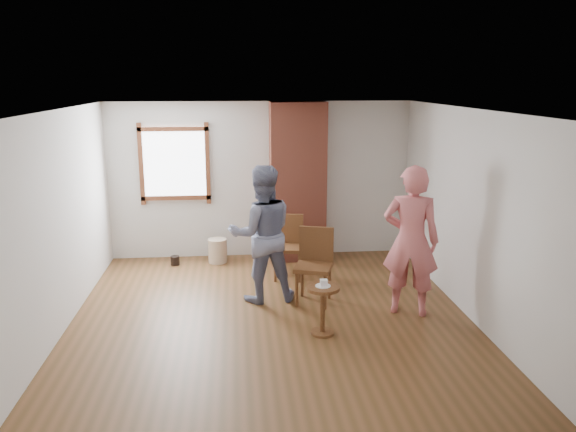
# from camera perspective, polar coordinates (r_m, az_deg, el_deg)

# --- Properties ---
(ground) EXTENTS (5.50, 5.50, 0.00)m
(ground) POSITION_cam_1_polar(r_m,az_deg,el_deg) (7.16, -1.67, -10.56)
(ground) COLOR brown
(ground) RESTS_ON ground
(room_shell) EXTENTS (5.04, 5.52, 2.62)m
(room_shell) POSITION_cam_1_polar(r_m,az_deg,el_deg) (7.22, -2.53, 4.66)
(room_shell) COLOR silver
(room_shell) RESTS_ON ground
(brick_chimney) EXTENTS (0.90, 0.50, 2.60)m
(brick_chimney) POSITION_cam_1_polar(r_m,az_deg,el_deg) (9.22, 0.98, 3.45)
(brick_chimney) COLOR #AC523D
(brick_chimney) RESTS_ON ground
(stoneware_crock) EXTENTS (0.36, 0.36, 0.40)m
(stoneware_crock) POSITION_cam_1_polar(r_m,az_deg,el_deg) (9.33, -7.16, -3.51)
(stoneware_crock) COLOR beige
(stoneware_crock) RESTS_ON ground
(dark_pot) EXTENTS (0.17, 0.17, 0.15)m
(dark_pot) POSITION_cam_1_polar(r_m,az_deg,el_deg) (9.34, -11.40, -4.45)
(dark_pot) COLOR black
(dark_pot) RESTS_ON ground
(dining_chair_left) EXTENTS (0.51, 0.51, 0.95)m
(dining_chair_left) POSITION_cam_1_polar(r_m,az_deg,el_deg) (8.51, 0.03, -2.73)
(dining_chair_left) COLOR brown
(dining_chair_left) RESTS_ON ground
(dining_chair_right) EXTENTS (0.59, 0.59, 1.01)m
(dining_chair_right) POSITION_cam_1_polar(r_m,az_deg,el_deg) (7.58, 2.72, -4.58)
(dining_chair_right) COLOR brown
(dining_chair_right) RESTS_ON ground
(side_table) EXTENTS (0.40, 0.40, 0.60)m
(side_table) POSITION_cam_1_polar(r_m,az_deg,el_deg) (6.67, 3.54, -8.70)
(side_table) COLOR brown
(side_table) RESTS_ON ground
(cake_plate) EXTENTS (0.18, 0.18, 0.01)m
(cake_plate) POSITION_cam_1_polar(r_m,az_deg,el_deg) (6.60, 3.57, -7.09)
(cake_plate) COLOR white
(cake_plate) RESTS_ON side_table
(cake_slice) EXTENTS (0.08, 0.07, 0.06)m
(cake_slice) POSITION_cam_1_polar(r_m,az_deg,el_deg) (6.58, 3.66, -6.81)
(cake_slice) COLOR white
(cake_slice) RESTS_ON cake_plate
(man) EXTENTS (0.99, 0.82, 1.86)m
(man) POSITION_cam_1_polar(r_m,az_deg,el_deg) (7.51, -2.67, -1.84)
(man) COLOR #161B3D
(man) RESTS_ON ground
(person_pink) EXTENTS (0.82, 0.68, 1.93)m
(person_pink) POSITION_cam_1_polar(r_m,az_deg,el_deg) (7.23, 12.37, -2.48)
(person_pink) COLOR #D66B6D
(person_pink) RESTS_ON ground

